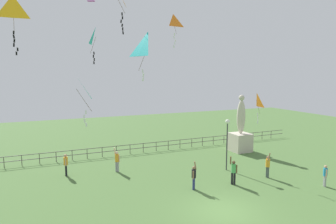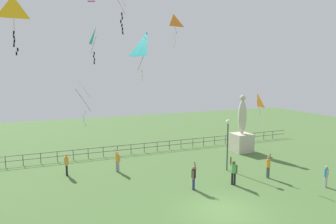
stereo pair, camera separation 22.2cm
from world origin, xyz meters
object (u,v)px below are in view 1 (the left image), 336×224
person_2 (268,165)px  kite_3 (173,23)px  kite_2 (77,90)px  person_1 (117,160)px  kite_4 (257,101)px  statue_monument (240,135)px  person_0 (233,170)px  kite_0 (96,37)px  kite_6 (13,10)px  lamppost (227,133)px  person_3 (325,174)px  person_4 (66,163)px  kite_5 (148,46)px  person_5 (194,176)px

person_2 → kite_3: size_ratio=0.81×
kite_2 → person_1: bearing=63.0°
person_1 → kite_4: 11.87m
statue_monument → person_0: statue_monument is taller
kite_3 → kite_0: bearing=175.6°
kite_6 → kite_2: bearing=-46.3°
kite_2 → kite_6: (-2.84, 2.97, 4.27)m
person_1 → lamppost: bearing=-20.2°
person_1 → person_3: size_ratio=1.29×
statue_monument → kite_3: kite_3 is taller
statue_monument → lamppost: statue_monument is taller
person_4 → kite_0: 9.90m
person_4 → kite_4: bearing=-22.0°
kite_3 → kite_4: bearing=-24.5°
statue_monument → kite_3: (-9.12, -3.57, 9.90)m
kite_0 → person_3: bearing=-26.2°
statue_monument → kite_3: bearing=-158.6°
person_2 → person_3: person_2 is taller
statue_monument → person_3: 10.21m
kite_4 → kite_6: 17.12m
person_1 → person_0: bearing=-40.5°
kite_0 → person_4: bearing=131.9°
person_4 → kite_5: 12.34m
person_2 → kite_2: 15.15m
kite_5 → kite_6: bearing=152.2°
person_3 → kite_4: (-2.93, 3.97, 4.90)m
kite_2 → kite_5: bearing=-7.3°
person_1 → kite_2: bearing=-117.0°
kite_6 → statue_monument: bearing=15.8°
person_0 → person_4: 12.68m
statue_monument → person_1: statue_monument is taller
statue_monument → person_5: bearing=-142.4°
kite_0 → kite_3: size_ratio=1.03×
person_0 → kite_4: kite_4 is taller
person_1 → kite_5: 11.27m
person_1 → person_5: (3.95, -5.66, -0.03)m
kite_3 → person_0: bearing=-50.8°
kite_3 → kite_5: bearing=-125.7°
person_2 → kite_3: (-6.27, 3.60, 10.62)m
lamppost → person_1: bearing=159.8°
kite_3 → lamppost: bearing=-11.0°
kite_5 → person_3: bearing=-5.5°
kite_4 → person_2: bearing=-63.4°
kite_0 → kite_2: size_ratio=0.98×
person_3 → kite_5: size_ratio=0.60×
person_3 → kite_6: kite_6 is taller
kite_3 → kite_5: size_ratio=0.96×
person_2 → kite_4: bearing=116.6°
person_1 → kite_3: size_ratio=0.81×
statue_monument → person_2: bearing=-111.7°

